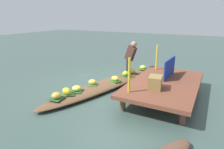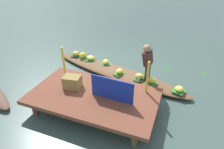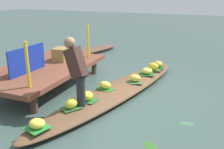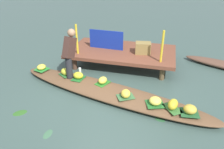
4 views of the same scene
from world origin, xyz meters
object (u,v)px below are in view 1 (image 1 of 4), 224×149
banana_bunch_3 (56,95)px  produce_crate (155,82)px  vendor_person (130,56)px  banana_bunch_2 (67,91)px  market_banner (170,68)px  banana_bunch_6 (115,78)px  banana_bunch_0 (143,67)px  water_bottle (130,73)px  vendor_boat (107,84)px  banana_bunch_7 (77,88)px  banana_bunch_1 (133,71)px  banana_bunch_4 (126,73)px  banana_bunch_5 (92,82)px

banana_bunch_3 → produce_crate: size_ratio=0.57×
vendor_person → produce_crate: bearing=40.2°
banana_bunch_2 → market_banner: (-2.06, 2.29, 0.46)m
banana_bunch_6 → produce_crate: produce_crate is taller
banana_bunch_0 → water_bottle: 1.19m
vendor_boat → water_bottle: (-0.88, 0.43, 0.21)m
market_banner → produce_crate: 1.16m
banana_bunch_7 → water_bottle: 2.16m
banana_bunch_0 → banana_bunch_2: 3.68m
banana_bunch_0 → market_banner: bearing=42.2°
market_banner → banana_bunch_1: bearing=-112.2°
vendor_boat → banana_bunch_2: size_ratio=17.18×
vendor_person → banana_bunch_3: bearing=-16.3°
banana_bunch_0 → banana_bunch_6: (1.88, -0.31, 0.01)m
banana_bunch_3 → banana_bunch_4: banana_bunch_4 is taller
banana_bunch_0 → banana_bunch_1: banana_bunch_1 is taller
vendor_person → banana_bunch_2: bearing=-16.9°
banana_bunch_3 → market_banner: size_ratio=0.23×
banana_bunch_5 → water_bottle: 1.52m
banana_bunch_5 → banana_bunch_3: bearing=-10.1°
banana_bunch_0 → produce_crate: bearing=25.3°
banana_bunch_3 → market_banner: market_banner is taller
banana_bunch_3 → banana_bunch_7: size_ratio=0.97×
banana_bunch_0 → banana_bunch_5: (2.55, -0.76, 0.01)m
banana_bunch_2 → banana_bunch_5: (-1.01, 0.17, -0.02)m
banana_bunch_3 → market_banner: (-2.39, 2.35, 0.47)m
banana_bunch_1 → vendor_boat: bearing=-16.1°
banana_bunch_0 → banana_bunch_3: banana_bunch_3 is taller
banana_bunch_0 → banana_bunch_3: 4.01m
vendor_boat → banana_bunch_6: (-0.19, 0.19, 0.18)m
vendor_person → water_bottle: 0.62m
banana_bunch_6 → vendor_person: 1.09m
vendor_boat → banana_bunch_6: 0.32m
banana_bunch_0 → banana_bunch_7: 3.32m
banana_bunch_5 → produce_crate: 2.04m
banana_bunch_0 → produce_crate: (2.64, 1.25, 0.36)m
banana_bunch_1 → produce_crate: produce_crate is taller
vendor_boat → banana_bunch_1: 1.34m
banana_bunch_3 → banana_bunch_0: bearing=165.6°
vendor_boat → vendor_person: (-1.08, 0.35, 0.79)m
market_banner → banana_bunch_3: bearing=-41.5°
produce_crate → banana_bunch_1: bearing=-143.3°
banana_bunch_7 → banana_bunch_3: bearing=-10.5°
vendor_boat → market_banner: market_banner is taller
banana_bunch_4 → banana_bunch_5: banana_bunch_4 is taller
banana_bunch_1 → banana_bunch_2: size_ratio=0.82×
water_bottle → produce_crate: size_ratio=0.51×
banana_bunch_1 → banana_bunch_6: banana_bunch_1 is taller
banana_bunch_3 → banana_bunch_5: (-1.33, 0.24, -0.00)m
banana_bunch_3 → banana_bunch_7: banana_bunch_3 is taller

